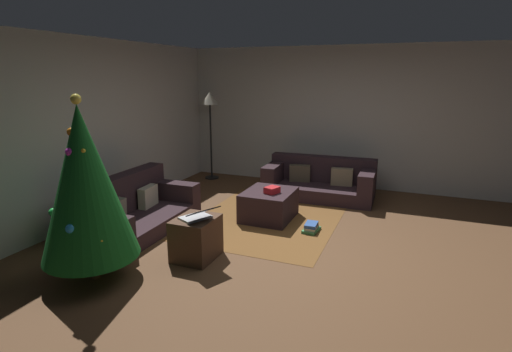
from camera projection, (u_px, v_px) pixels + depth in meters
The scene contains 14 objects.
ground_plane at pixel (296, 248), 4.93m from camera, with size 6.40×6.40×0.00m, color brown.
rear_partition at pixel (88, 130), 5.75m from camera, with size 6.40×0.12×2.60m, color beige.
corner_partition at pixel (345, 118), 7.43m from camera, with size 0.12×6.40×2.60m, color beige.
couch_left at pixel (134, 210), 5.48m from camera, with size 1.83×0.92×0.74m.
couch_right at pixel (320, 182), 6.95m from camera, with size 0.90×1.87×0.68m.
ottoman at pixel (269, 205), 5.89m from camera, with size 0.80×0.69×0.42m, color #2D1E23.
gift_box at pixel (272, 190), 5.73m from camera, with size 0.20×0.16×0.09m, color red.
tv_remote at pixel (272, 190), 5.83m from camera, with size 0.05×0.16×0.02m, color black.
christmas_tree at pixel (85, 183), 3.95m from camera, with size 0.96×0.96×1.90m.
side_table at pixel (196, 238), 4.61m from camera, with size 0.52×0.44×0.49m, color #4C3323.
laptop at pixel (198, 215), 4.49m from camera, with size 0.46×0.49×0.18m.
book_stack at pixel (311, 228), 5.43m from camera, with size 0.30×0.21×0.12m.
corner_lamp at pixel (210, 105), 7.89m from camera, with size 0.36×0.36×1.75m.
area_rug at pixel (269, 218), 5.94m from camera, with size 2.60×2.00×0.01m, color brown.
Camera 1 is at (-4.41, -1.25, 2.08)m, focal length 28.01 mm.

